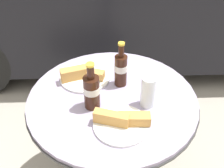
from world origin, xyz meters
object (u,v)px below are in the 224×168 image
Objects in this scene: cola_bottle_left at (92,90)px; cola_bottle_right at (121,69)px; bistro_table at (112,121)px; lunch_plate_near at (122,122)px; lunch_plate_far at (83,76)px; drinking_glass at (148,93)px.

cola_bottle_left is 0.98× the size of cola_bottle_right.
lunch_plate_near is at bearing -79.52° from bistro_table.
bistro_table is 0.27m from cola_bottle_right.
lunch_plate_far reaches higher than lunch_plate_near.
lunch_plate_far is (-0.14, 0.15, 0.17)m from bistro_table.
drinking_glass is (0.15, -0.05, 0.22)m from bistro_table.
lunch_plate_far is at bearing 165.42° from cola_bottle_right.
cola_bottle_right is at bearing 48.60° from cola_bottle_left.
drinking_glass is 0.64× the size of lunch_plate_near.
cola_bottle_right is (0.04, 0.10, 0.25)m from bistro_table.
drinking_glass is 0.59× the size of lunch_plate_far.
cola_bottle_right is at bearing 66.61° from bistro_table.
cola_bottle_right is 0.20m from lunch_plate_far.
drinking_glass reaches higher than lunch_plate_far.
lunch_plate_near is (-0.01, -0.28, -0.07)m from cola_bottle_right.
bistro_table is 0.28m from drinking_glass.
cola_bottle_right is at bearing -14.58° from lunch_plate_far.
drinking_glass is (0.25, -0.00, -0.02)m from cola_bottle_left.
lunch_plate_near is (0.03, -0.18, 0.18)m from bistro_table.
bistro_table is 3.45× the size of cola_bottle_right.
cola_bottle_right reaches higher than drinking_glass.
lunch_plate_far is at bearing 145.46° from drinking_glass.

